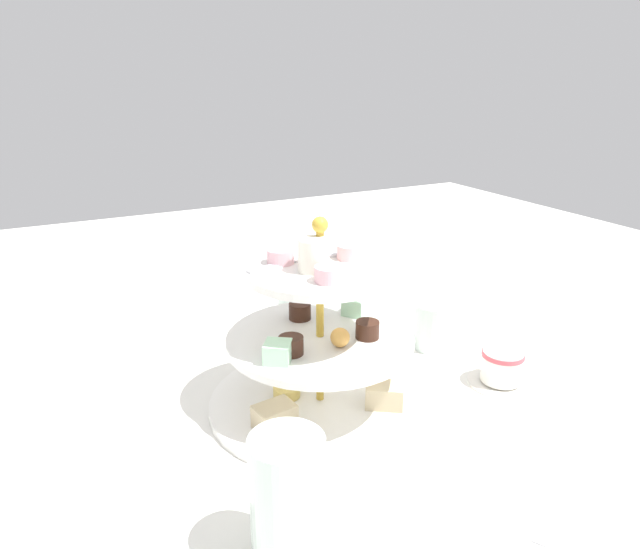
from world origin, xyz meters
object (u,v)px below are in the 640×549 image
(water_glass_short_left, at_px, (434,325))
(teacup_with_saucer, at_px, (501,368))
(tiered_serving_stand, at_px, (320,353))
(butter_knife_left, at_px, (91,411))
(butter_knife_right, at_px, (556,490))
(water_glass_mid_back, at_px, (295,304))
(water_glass_tall_right, at_px, (288,499))

(water_glass_short_left, distance_m, teacup_with_saucer, 0.14)
(tiered_serving_stand, bearing_deg, butter_knife_left, -24.03)
(butter_knife_right, height_order, water_glass_mid_back, water_glass_mid_back)
(teacup_with_saucer, xyz_separation_m, butter_knife_right, (0.11, 0.19, -0.02))
(teacup_with_saucer, bearing_deg, water_glass_tall_right, 19.69)
(tiered_serving_stand, xyz_separation_m, butter_knife_left, (0.27, -0.12, -0.08))
(water_glass_tall_right, height_order, butter_knife_right, water_glass_tall_right)
(tiered_serving_stand, height_order, water_glass_mid_back, tiered_serving_stand)
(water_glass_tall_right, xyz_separation_m, butter_knife_left, (0.14, -0.33, -0.06))
(teacup_with_saucer, xyz_separation_m, butter_knife_left, (0.53, -0.19, -0.02))
(water_glass_short_left, bearing_deg, water_glass_tall_right, 36.21)
(water_glass_tall_right, xyz_separation_m, butter_knife_right, (-0.29, 0.05, -0.06))
(tiered_serving_stand, height_order, butter_knife_left, tiered_serving_stand)
(tiered_serving_stand, distance_m, butter_knife_left, 0.31)
(tiered_serving_stand, height_order, water_glass_short_left, tiered_serving_stand)
(tiered_serving_stand, relative_size, water_glass_tall_right, 2.35)
(butter_knife_left, bearing_deg, tiered_serving_stand, 92.13)
(water_glass_tall_right, distance_m, water_glass_short_left, 0.47)
(butter_knife_right, bearing_deg, butter_knife_left, 105.35)
(teacup_with_saucer, bearing_deg, tiered_serving_stand, -14.81)
(water_glass_short_left, xyz_separation_m, teacup_with_saucer, (-0.01, 0.14, -0.01))
(tiered_serving_stand, xyz_separation_m, teacup_with_saucer, (-0.25, 0.07, -0.05))
(butter_knife_right, bearing_deg, water_glass_tall_right, 137.01)
(water_glass_mid_back, bearing_deg, butter_knife_left, 15.50)
(tiered_serving_stand, xyz_separation_m, butter_knife_right, (-0.15, 0.26, -0.08))
(butter_knife_left, relative_size, butter_knife_right, 1.00)
(butter_knife_left, bearing_deg, teacup_with_saucer, 96.44)
(tiered_serving_stand, bearing_deg, water_glass_mid_back, -106.68)
(butter_knife_right, bearing_deg, water_glass_short_left, 41.95)
(teacup_with_saucer, height_order, butter_knife_right, teacup_with_saucer)
(water_glass_mid_back, bearing_deg, butter_knife_right, 99.83)
(water_glass_mid_back, bearing_deg, water_glass_short_left, 140.30)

